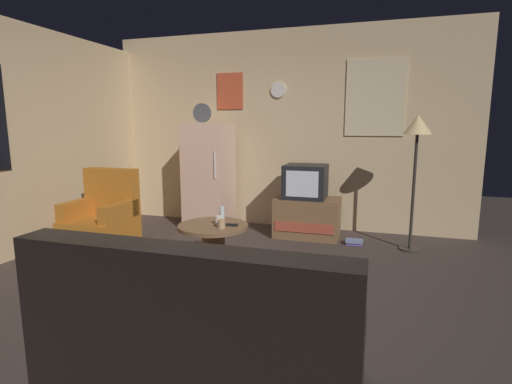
% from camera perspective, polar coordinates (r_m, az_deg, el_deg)
% --- Properties ---
extents(ground_plane, '(12.00, 12.00, 0.00)m').
position_cam_1_polar(ground_plane, '(3.73, -5.05, -13.67)').
color(ground_plane, '#3D332D').
extents(wall_with_art, '(5.20, 0.12, 2.79)m').
position_cam_1_polar(wall_with_art, '(5.76, 4.17, 8.91)').
color(wall_with_art, '#D1B284').
rests_on(wall_with_art, ground_plane).
extents(fridge, '(0.60, 0.62, 1.77)m').
position_cam_1_polar(fridge, '(5.68, -6.81, 2.31)').
color(fridge, beige).
rests_on(fridge, ground_plane).
extents(tv_stand, '(0.84, 0.53, 0.52)m').
position_cam_1_polar(tv_stand, '(5.30, 7.44, -3.65)').
color(tv_stand, brown).
rests_on(tv_stand, ground_plane).
extents(crt_tv, '(0.54, 0.51, 0.44)m').
position_cam_1_polar(crt_tv, '(5.21, 7.18, 1.53)').
color(crt_tv, black).
rests_on(crt_tv, tv_stand).
extents(standing_lamp, '(0.32, 0.32, 1.59)m').
position_cam_1_polar(standing_lamp, '(4.89, 22.30, 7.59)').
color(standing_lamp, '#332D28').
rests_on(standing_lamp, ground_plane).
extents(coffee_table, '(0.72, 0.72, 0.47)m').
position_cam_1_polar(coffee_table, '(4.14, -6.18, -7.84)').
color(coffee_table, brown).
rests_on(coffee_table, ground_plane).
extents(wine_glass, '(0.05, 0.05, 0.15)m').
position_cam_1_polar(wine_glass, '(4.24, -4.94, -3.10)').
color(wine_glass, silver).
rests_on(wine_glass, coffee_table).
extents(mug_ceramic_white, '(0.08, 0.08, 0.09)m').
position_cam_1_polar(mug_ceramic_white, '(4.06, -5.41, -4.09)').
color(mug_ceramic_white, silver).
rests_on(mug_ceramic_white, coffee_table).
extents(mug_ceramic_tan, '(0.08, 0.08, 0.09)m').
position_cam_1_polar(mug_ceramic_tan, '(3.92, -5.01, -4.61)').
color(mug_ceramic_tan, tan).
rests_on(mug_ceramic_tan, coffee_table).
extents(remote_control, '(0.15, 0.06, 0.02)m').
position_cam_1_polar(remote_control, '(4.01, -3.71, -4.75)').
color(remote_control, black).
rests_on(remote_control, coffee_table).
extents(armchair, '(0.68, 0.68, 0.96)m').
position_cam_1_polar(armchair, '(5.00, -21.31, -4.14)').
color(armchair, '#B2661E').
rests_on(armchair, ground_plane).
extents(couch, '(1.70, 0.80, 0.92)m').
position_cam_1_polar(couch, '(2.29, -8.11, -20.88)').
color(couch, black).
rests_on(couch, ground_plane).
extents(book_stack, '(0.21, 0.15, 0.07)m').
position_cam_1_polar(book_stack, '(5.10, 14.04, -7.02)').
color(book_stack, '#6E52BE').
rests_on(book_stack, ground_plane).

